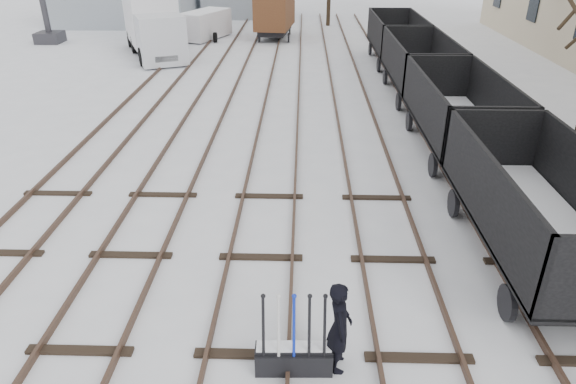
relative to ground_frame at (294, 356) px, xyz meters
name	(u,v)px	position (x,y,z in m)	size (l,w,h in m)	color
ground	(248,355)	(-0.81, 0.27, -0.28)	(120.00, 120.00, 0.00)	white
tracks	(281,109)	(-0.81, 13.95, -0.21)	(13.90, 52.00, 0.16)	black
ground_frame	(294,356)	(0.00, 0.00, 0.00)	(1.31, 0.46, 1.49)	black
worker	(339,327)	(0.75, 0.10, 0.57)	(0.63, 0.41, 1.72)	black
freight_wagon_a	(533,223)	(5.19, 3.40, 0.69)	(2.49, 6.23, 2.54)	black
freight_wagon_b	(457,124)	(5.19, 9.80, 0.69)	(2.49, 6.23, 2.54)	black
freight_wagon_c	(419,75)	(5.19, 16.20, 0.69)	(2.49, 6.23, 2.54)	black
freight_wagon_d	(396,45)	(5.19, 22.60, 0.69)	(2.49, 6.23, 2.54)	black
box_van_wagon	(275,8)	(-1.86, 29.66, 1.68)	(2.84, 4.66, 3.38)	black
lorry	(152,24)	(-8.68, 24.20, 1.50)	(4.41, 7.98, 3.47)	black
panel_van	(205,24)	(-6.57, 29.39, 0.66)	(3.19, 4.48, 1.82)	silver
crane	(46,10)	(-16.58, 27.87, 1.76)	(1.56, 4.52, 7.78)	#2D2C31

